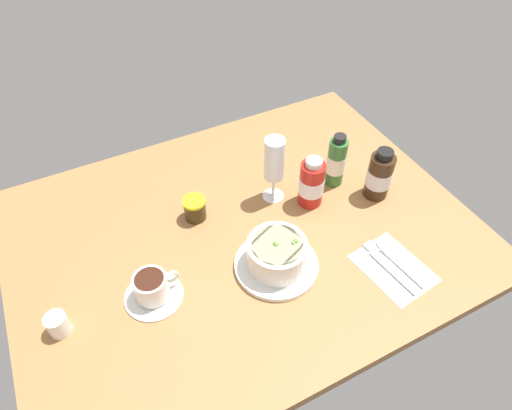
% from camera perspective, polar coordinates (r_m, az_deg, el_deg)
% --- Properties ---
extents(ground_plane, '(1.10, 0.84, 0.03)m').
position_cam_1_polar(ground_plane, '(1.12, -1.67, -3.67)').
color(ground_plane, '#9E6B3D').
extents(porridge_bowl, '(0.19, 0.19, 0.09)m').
position_cam_1_polar(porridge_bowl, '(1.01, 2.65, -6.44)').
color(porridge_bowl, white).
rests_on(porridge_bowl, ground_plane).
extents(cutlery_setting, '(0.15, 0.18, 0.01)m').
position_cam_1_polar(cutlery_setting, '(1.08, 16.97, -7.43)').
color(cutlery_setting, white).
rests_on(cutlery_setting, ground_plane).
extents(coffee_cup, '(0.13, 0.13, 0.07)m').
position_cam_1_polar(coffee_cup, '(0.99, -13.04, -10.30)').
color(coffee_cup, white).
rests_on(coffee_cup, ground_plane).
extents(creamer_jug, '(0.04, 0.05, 0.06)m').
position_cam_1_polar(creamer_jug, '(1.01, -23.88, -13.64)').
color(creamer_jug, white).
rests_on(creamer_jug, ground_plane).
extents(wine_glass, '(0.06, 0.06, 0.19)m').
position_cam_1_polar(wine_glass, '(1.11, 2.34, 5.50)').
color(wine_glass, white).
rests_on(wine_glass, ground_plane).
extents(jam_jar, '(0.06, 0.06, 0.06)m').
position_cam_1_polar(jam_jar, '(1.12, -7.78, -0.44)').
color(jam_jar, '#3B2E13').
rests_on(jam_jar, ground_plane).
extents(sauce_bottle_red, '(0.06, 0.06, 0.14)m').
position_cam_1_polar(sauce_bottle_red, '(1.14, 7.07, 2.75)').
color(sauce_bottle_red, '#B21E19').
rests_on(sauce_bottle_red, ground_plane).
extents(sauce_bottle_green, '(0.05, 0.05, 0.15)m').
position_cam_1_polar(sauce_bottle_green, '(1.20, 10.13, 5.44)').
color(sauce_bottle_green, '#337233').
rests_on(sauce_bottle_green, ground_plane).
extents(sauce_bottle_brown, '(0.06, 0.06, 0.15)m').
position_cam_1_polar(sauce_bottle_brown, '(1.19, 15.40, 3.64)').
color(sauce_bottle_brown, '#382314').
rests_on(sauce_bottle_brown, ground_plane).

